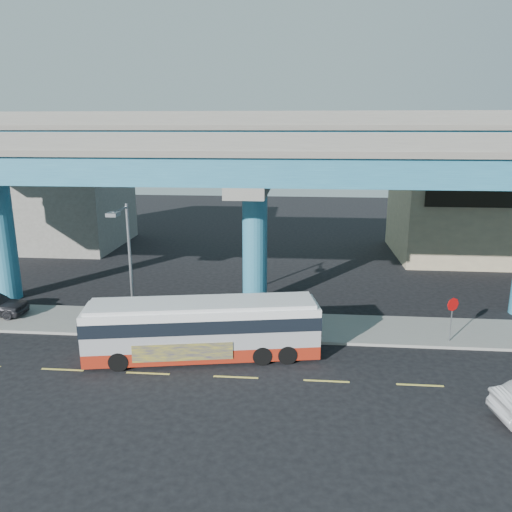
{
  "coord_description": "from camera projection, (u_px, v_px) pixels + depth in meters",
  "views": [
    {
      "loc": [
        2.68,
        -20.24,
        10.75
      ],
      "look_at": [
        0.52,
        4.0,
        4.48
      ],
      "focal_mm": 35.0,
      "sensor_mm": 36.0,
      "label": 1
    }
  ],
  "objects": [
    {
      "name": "ground",
      "position": [
        237.0,
        374.0,
        22.44
      ],
      "size": [
        120.0,
        120.0,
        0.0
      ],
      "primitive_type": "plane",
      "color": "black",
      "rests_on": "ground"
    },
    {
      "name": "transit_bus",
      "position": [
        203.0,
        327.0,
        23.72
      ],
      "size": [
        11.26,
        4.31,
        2.83
      ],
      "rotation": [
        0.0,
        0.0,
        0.18
      ],
      "color": "maroon",
      "rests_on": "ground"
    },
    {
      "name": "sidewalk",
      "position": [
        249.0,
        326.0,
        27.72
      ],
      "size": [
        70.0,
        4.0,
        0.15
      ],
      "primitive_type": "cube",
      "color": "gray",
      "rests_on": "ground"
    },
    {
      "name": "stop_sign",
      "position": [
        452.0,
        310.0,
        25.11
      ],
      "size": [
        0.64,
        0.34,
        2.34
      ],
      "rotation": [
        0.0,
        0.0,
        0.07
      ],
      "color": "gray",
      "rests_on": "sidewalk"
    },
    {
      "name": "building_beige",
      "position": [
        481.0,
        216.0,
        42.18
      ],
      "size": [
        14.0,
        10.23,
        7.0
      ],
      "color": "tan",
      "rests_on": "ground"
    },
    {
      "name": "building_concrete",
      "position": [
        55.0,
        197.0,
        46.18
      ],
      "size": [
        12.0,
        10.0,
        9.0
      ],
      "primitive_type": "cube",
      "color": "gray",
      "rests_on": "ground"
    },
    {
      "name": "street_lamp",
      "position": [
        126.0,
        252.0,
        25.12
      ],
      "size": [
        0.5,
        2.3,
        6.91
      ],
      "color": "gray",
      "rests_on": "sidewalk"
    },
    {
      "name": "lane_markings",
      "position": [
        236.0,
        377.0,
        22.15
      ],
      "size": [
        58.0,
        0.12,
        0.01
      ],
      "color": "#D8C64C",
      "rests_on": "ground"
    },
    {
      "name": "viaduct",
      "position": [
        255.0,
        156.0,
        28.94
      ],
      "size": [
        52.0,
        12.4,
        11.7
      ],
      "color": "#215E7E",
      "rests_on": "ground"
    }
  ]
}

